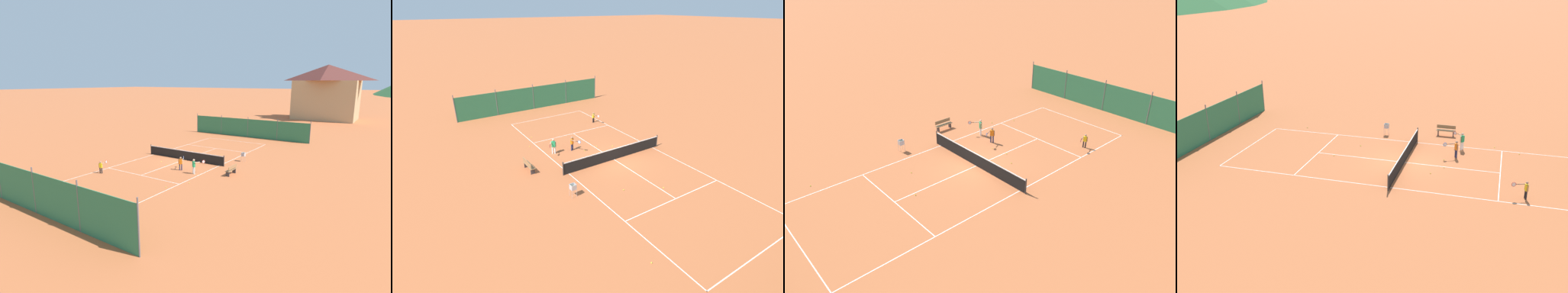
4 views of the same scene
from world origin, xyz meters
TOP-DOWN VIEW (x-y plane):
  - ground_plane at (0.00, 0.00)m, footprint 600.00×600.00m
  - court_line_markings at (0.00, 0.00)m, footprint 8.25×23.85m
  - tennis_net at (0.00, 0.00)m, footprint 9.18×0.08m
  - windscreen_fence_far at (-0.00, 15.50)m, footprint 17.28×0.08m
  - windscreen_fence_near at (-0.00, -15.50)m, footprint 17.28×0.08m
  - player_far_service at (-3.32, -7.83)m, footprint 0.35×0.97m
  - player_near_baseline at (1.90, -3.24)m, footprint 0.50×1.04m
  - player_near_service at (3.54, -3.49)m, footprint 0.89×0.89m
  - tennis_ball_service_box at (4.64, -5.84)m, footprint 0.07×0.07m
  - tennis_ball_by_net_left at (-1.38, -2.04)m, footprint 0.07×0.07m
  - tennis_ball_far_corner at (5.00, 9.47)m, footprint 0.07×0.07m
  - tennis_ball_near_corner at (-0.25, 5.09)m, footprint 0.07×0.07m
  - tennis_ball_by_net_right at (3.73, -7.61)m, footprint 0.07×0.07m
  - tennis_ball_mid_court at (-0.19, -2.76)m, footprint 0.07×0.07m
  - tennis_ball_alley_right at (1.12, -2.56)m, footprint 0.07×0.07m
  - tennis_ball_alley_left at (2.15, 3.86)m, footprint 0.07×0.07m
  - ball_hopper at (5.30, 2.66)m, footprint 0.36×0.36m
  - courtside_bench at (6.34, -1.96)m, footprint 0.36×1.50m
  - alpine_chalet at (4.75, 44.04)m, footprint 13.00×10.00m

SIDE VIEW (x-z plane):
  - ground_plane at x=0.00m, z-range 0.00..0.00m
  - court_line_markings at x=0.00m, z-range 0.00..0.01m
  - tennis_ball_service_box at x=4.64m, z-range 0.00..0.07m
  - tennis_ball_by_net_left at x=-1.38m, z-range 0.00..0.07m
  - tennis_ball_far_corner at x=5.00m, z-range 0.00..0.07m
  - tennis_ball_near_corner at x=-0.25m, z-range 0.00..0.07m
  - tennis_ball_by_net_right at x=3.73m, z-range 0.00..0.07m
  - tennis_ball_mid_court at x=-0.19m, z-range 0.00..0.07m
  - tennis_ball_alley_right at x=1.12m, z-range 0.00..0.07m
  - tennis_ball_alley_left at x=2.15m, z-range 0.00..0.07m
  - courtside_bench at x=6.34m, z-range 0.03..0.87m
  - tennis_net at x=0.00m, z-range -0.03..1.03m
  - player_far_service at x=-3.32m, z-range 0.10..1.18m
  - ball_hopper at x=5.30m, z-range 0.21..1.10m
  - player_near_baseline at x=1.90m, z-range 0.10..1.34m
  - player_near_service at x=3.54m, z-range 0.11..1.43m
  - windscreen_fence_far at x=0.00m, z-range -0.14..2.76m
  - windscreen_fence_near at x=0.00m, z-range -0.14..2.76m
  - alpine_chalet at x=4.75m, z-range 0.22..11.42m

